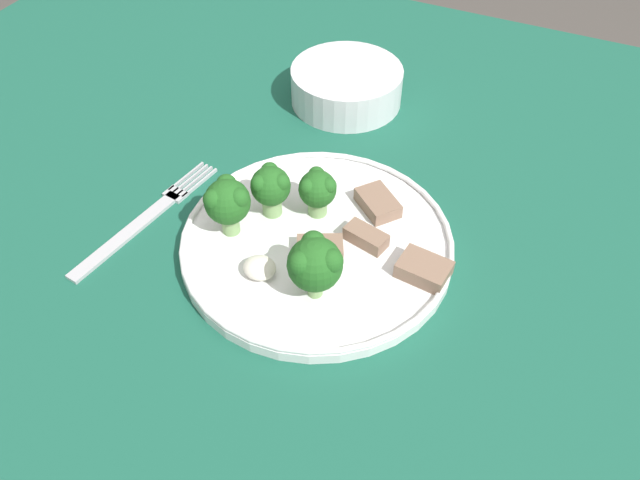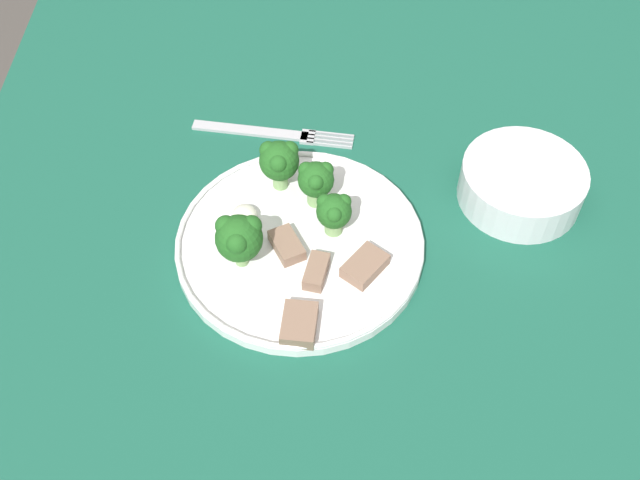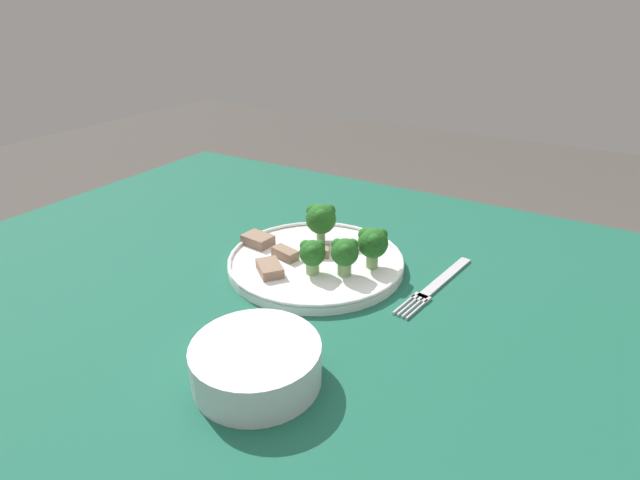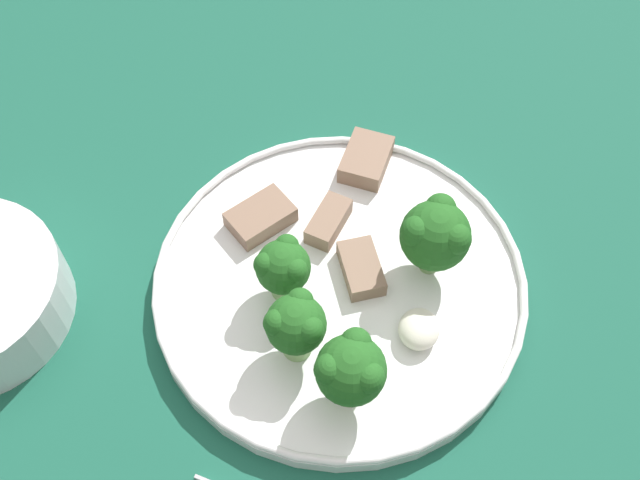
{
  "view_description": "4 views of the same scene",
  "coord_description": "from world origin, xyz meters",
  "views": [
    {
      "loc": [
        0.22,
        -0.47,
        1.18
      ],
      "look_at": [
        0.04,
        -0.09,
        0.74
      ],
      "focal_mm": 35.0,
      "sensor_mm": 36.0,
      "label": 1
    },
    {
      "loc": [
        0.55,
        -0.05,
        1.38
      ],
      "look_at": [
        0.06,
        -0.06,
        0.76
      ],
      "focal_mm": 42.0,
      "sensor_mm": 36.0,
      "label": 2
    },
    {
      "loc": [
        -0.32,
        0.51,
        1.1
      ],
      "look_at": [
        0.03,
        -0.09,
        0.76
      ],
      "focal_mm": 28.0,
      "sensor_mm": 36.0,
      "label": 3
    },
    {
      "loc": [
        -0.24,
        -0.13,
        1.2
      ],
      "look_at": [
        0.05,
        -0.06,
        0.75
      ],
      "focal_mm": 42.0,
      "sensor_mm": 36.0,
      "label": 4
    }
  ],
  "objects": [
    {
      "name": "meat_slice_middle_slice",
      "position": [
        0.15,
        -0.08,
        0.74
      ],
      "size": [
        0.05,
        0.04,
        0.02
      ],
      "color": "#846651",
      "rests_on": "dinner_plate"
    },
    {
      "name": "broccoli_floret_back_left",
      "position": [
        -0.05,
        -0.1,
        0.77
      ],
      "size": [
        0.05,
        0.05,
        0.06
      ],
      "color": "#7FA866",
      "rests_on": "dinner_plate"
    },
    {
      "name": "broccoli_floret_front_left",
      "position": [
        -0.02,
        -0.06,
        0.76
      ],
      "size": [
        0.04,
        0.04,
        0.06
      ],
      "color": "#7FA866",
      "rests_on": "dinner_plate"
    },
    {
      "name": "sauce_dollop",
      "position": [
        0.01,
        -0.14,
        0.74
      ],
      "size": [
        0.03,
        0.03,
        0.02
      ],
      "color": "silver",
      "rests_on": "dinner_plate"
    },
    {
      "name": "ground_plane",
      "position": [
        0.0,
        0.0,
        0.0
      ],
      "size": [
        8.0,
        8.0,
        0.0
      ],
      "primitive_type": "plane",
      "color": "#4C4742"
    },
    {
      "name": "broccoli_floret_near_rim_left",
      "position": [
        0.02,
        -0.04,
        0.76
      ],
      "size": [
        0.04,
        0.04,
        0.05
      ],
      "color": "#7FA866",
      "rests_on": "dinner_plate"
    },
    {
      "name": "meat_slice_front_slice",
      "position": [
        0.07,
        -0.01,
        0.74
      ],
      "size": [
        0.06,
        0.06,
        0.02
      ],
      "color": "#846651",
      "rests_on": "dinner_plate"
    },
    {
      "name": "meat_slice_rear_slice",
      "position": [
        0.05,
        -0.09,
        0.74
      ],
      "size": [
        0.05,
        0.04,
        0.01
      ],
      "color": "#846651",
      "rests_on": "dinner_plate"
    },
    {
      "name": "table",
      "position": [
        0.0,
        0.0,
        0.63
      ],
      "size": [
        1.29,
        0.97,
        0.72
      ],
      "color": "#195642",
      "rests_on": "ground_plane"
    },
    {
      "name": "dinner_plate",
      "position": [
        0.04,
        -0.08,
        0.72
      ],
      "size": [
        0.28,
        0.28,
        0.02
      ],
      "color": "white",
      "rests_on": "table"
    },
    {
      "name": "fork",
      "position": [
        -0.15,
        -0.12,
        0.72
      ],
      "size": [
        0.05,
        0.21,
        0.0
      ],
      "color": "#B2B2B7",
      "rests_on": "table"
    },
    {
      "name": "broccoli_floret_center_left",
      "position": [
        0.06,
        -0.14,
        0.77
      ],
      "size": [
        0.05,
        0.05,
        0.07
      ],
      "color": "#7FA866",
      "rests_on": "dinner_plate"
    },
    {
      "name": "cream_bowl",
      "position": [
        -0.04,
        0.18,
        0.74
      ],
      "size": [
        0.14,
        0.14,
        0.05
      ],
      "color": "silver",
      "rests_on": "table"
    },
    {
      "name": "meat_slice_edge_slice",
      "position": [
        0.08,
        -0.06,
        0.74
      ],
      "size": [
        0.05,
        0.03,
        0.02
      ],
      "color": "#846651",
      "rests_on": "dinner_plate"
    }
  ]
}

